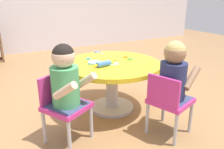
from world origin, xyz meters
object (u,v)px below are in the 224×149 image
object	(u,v)px
child_chair_left	(64,105)
rolling_pin	(104,64)
craft_table	(112,73)
seated_child_right	(173,73)
craft_scissors	(98,52)
child_chair_right	(169,101)
seated_child_left	(65,78)

from	to	relation	value
child_chair_left	rolling_pin	distance (m)	0.54
craft_table	seated_child_right	distance (m)	0.67
child_chair_left	craft_scissors	distance (m)	0.97
craft_scissors	seated_child_right	bearing A→B (deg)	-81.50
rolling_pin	craft_scissors	bearing A→B (deg)	69.71
child_chair_right	craft_scissors	distance (m)	1.07
child_chair_right	seated_child_right	distance (m)	0.23
child_chair_left	seated_child_left	distance (m)	0.23
child_chair_right	rolling_pin	world-z (taller)	rolling_pin
craft_table	rolling_pin	world-z (taller)	rolling_pin
rolling_pin	craft_scissors	world-z (taller)	rolling_pin
rolling_pin	child_chair_right	bearing A→B (deg)	-61.24
child_chair_right	seated_child_right	bearing A→B (deg)	18.32
seated_child_right	seated_child_left	bearing A→B (deg)	159.00
child_chair_left	rolling_pin	bearing A→B (deg)	24.13
craft_table	rolling_pin	xyz separation A→B (m)	(-0.13, -0.08, 0.13)
child_chair_left	rolling_pin	size ratio (longest dim) A/B	2.32
child_chair_right	craft_scissors	world-z (taller)	child_chair_right
craft_table	craft_scissors	distance (m)	0.44
craft_scissors	seated_child_left	bearing A→B (deg)	-130.08
child_chair_left	seated_child_left	bearing A→B (deg)	-61.22
seated_child_left	child_chair_right	xyz separation A→B (m)	(0.74, -0.31, -0.23)
seated_child_right	rolling_pin	bearing A→B (deg)	122.29
seated_child_right	rolling_pin	world-z (taller)	seated_child_right
seated_child_left	seated_child_right	xyz separation A→B (m)	(0.78, -0.30, 0.00)
child_chair_left	craft_scissors	xyz separation A→B (m)	(0.64, 0.70, 0.19)
seated_child_left	seated_child_right	size ratio (longest dim) A/B	1.00
seated_child_right	rolling_pin	xyz separation A→B (m)	(-0.34, 0.54, -0.02)
seated_child_left	rolling_pin	xyz separation A→B (m)	(0.44, 0.24, -0.02)
rolling_pin	seated_child_left	bearing A→B (deg)	-151.30
child_chair_left	seated_child_left	xyz separation A→B (m)	(0.02, -0.03, 0.23)
seated_child_left	rolling_pin	distance (m)	0.50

